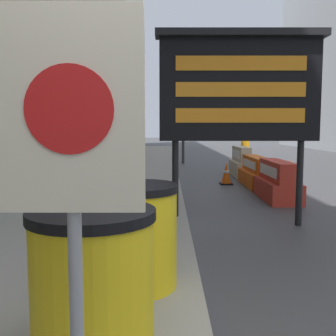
# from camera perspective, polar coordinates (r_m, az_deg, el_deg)

# --- Properties ---
(bare_tree) EXTENTS (1.77, 1.87, 4.24)m
(bare_tree) POSITION_cam_1_polar(r_m,az_deg,el_deg) (9.08, -21.40, 9.48)
(bare_tree) COLOR #4C3D2D
(bare_tree) RESTS_ON sidewalk_left
(barrel_drum_foreground) EXTENTS (0.75, 0.75, 0.88)m
(barrel_drum_foreground) POSITION_cam_1_polar(r_m,az_deg,el_deg) (2.45, -11.04, -15.95)
(barrel_drum_foreground) COLOR yellow
(barrel_drum_foreground) RESTS_ON sidewalk_left
(barrel_drum_middle) EXTENTS (0.75, 0.75, 0.88)m
(barrel_drum_middle) POSITION_cam_1_polar(r_m,az_deg,el_deg) (3.40, -5.11, -9.68)
(barrel_drum_middle) COLOR yellow
(barrel_drum_middle) RESTS_ON sidewalk_left
(warning_sign) EXTENTS (0.59, 0.08, 1.83)m
(warning_sign) POSITION_cam_1_polar(r_m,az_deg,el_deg) (1.63, -14.04, 3.25)
(warning_sign) COLOR gray
(warning_sign) RESTS_ON sidewalk_left
(message_board) EXTENTS (2.49, 0.36, 2.90)m
(message_board) POSITION_cam_1_polar(r_m,az_deg,el_deg) (6.04, 10.08, 11.34)
(message_board) COLOR black
(message_board) RESTS_ON ground_plane
(jersey_barrier_red_striped) EXTENTS (0.63, 1.65, 0.82)m
(jersey_barrier_red_striped) POSITION_cam_1_polar(r_m,az_deg,el_deg) (8.51, 15.38, -2.05)
(jersey_barrier_red_striped) COLOR red
(jersey_barrier_red_striped) RESTS_ON ground_plane
(jersey_barrier_orange_far) EXTENTS (0.62, 1.86, 0.76)m
(jersey_barrier_orange_far) POSITION_cam_1_polar(r_m,az_deg,el_deg) (10.41, 12.48, -0.72)
(jersey_barrier_orange_far) COLOR orange
(jersey_barrier_orange_far) RESTS_ON ground_plane
(jersey_barrier_cream) EXTENTS (0.52, 1.63, 0.92)m
(jersey_barrier_cream) POSITION_cam_1_polar(r_m,az_deg,el_deg) (12.45, 10.36, 0.70)
(jersey_barrier_cream) COLOR beige
(jersey_barrier_cream) RESTS_ON ground_plane
(traffic_cone_near) EXTENTS (0.31, 0.31, 0.55)m
(traffic_cone_near) POSITION_cam_1_polar(r_m,az_deg,el_deg) (9.42, 13.10, -1.80)
(traffic_cone_near) COLOR black
(traffic_cone_near) RESTS_ON ground_plane
(traffic_cone_mid) EXTENTS (0.33, 0.33, 0.59)m
(traffic_cone_mid) POSITION_cam_1_polar(r_m,az_deg,el_deg) (10.52, 8.26, -0.83)
(traffic_cone_mid) COLOR black
(traffic_cone_mid) RESTS_ON ground_plane
(traffic_cone_far) EXTENTS (0.37, 0.37, 0.66)m
(traffic_cone_far) POSITION_cam_1_polar(r_m,az_deg,el_deg) (10.96, 17.06, -0.57)
(traffic_cone_far) COLOR black
(traffic_cone_far) RESTS_ON ground_plane
(traffic_light_near_curb) EXTENTS (0.28, 0.44, 4.20)m
(traffic_light_near_curb) POSITION_cam_1_polar(r_m,az_deg,el_deg) (16.68, 2.05, 11.11)
(traffic_light_near_curb) COLOR #2D2D30
(traffic_light_near_curb) RESTS_ON ground_plane
(pedestrian_worker) EXTENTS (0.30, 0.45, 1.63)m
(pedestrian_worker) POSITION_cam_1_polar(r_m,az_deg,el_deg) (14.66, 10.95, 3.64)
(pedestrian_worker) COLOR #333338
(pedestrian_worker) RESTS_ON ground_plane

